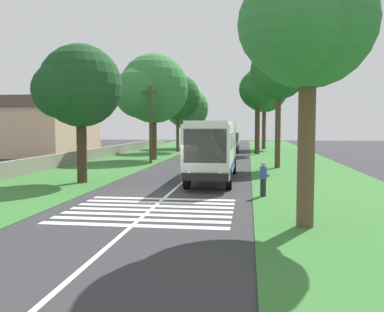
{
  "coord_description": "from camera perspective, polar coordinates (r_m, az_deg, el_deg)",
  "views": [
    {
      "loc": [
        -21.43,
        -3.98,
        3.47
      ],
      "look_at": [
        4.3,
        -0.54,
        1.6
      ],
      "focal_mm": 39.52,
      "sensor_mm": 36.0,
      "label": 1
    }
  ],
  "objects": [
    {
      "name": "ground",
      "position": [
        22.07,
        -2.88,
        -4.93
      ],
      "size": [
        160.0,
        160.0,
        0.0
      ],
      "primitive_type": "plane",
      "color": "#333335"
    },
    {
      "name": "grass_verge_left",
      "position": [
        38.56,
        -10.83,
        -1.09
      ],
      "size": [
        120.0,
        8.0,
        0.04
      ],
      "primitive_type": "cube",
      "color": "#387533",
      "rests_on": "ground"
    },
    {
      "name": "grass_verge_right",
      "position": [
        36.83,
        14.16,
        -1.38
      ],
      "size": [
        120.0,
        8.0,
        0.04
      ],
      "primitive_type": "cube",
      "color": "#387533",
      "rests_on": "ground"
    },
    {
      "name": "centre_line",
      "position": [
        36.81,
        1.37,
        -1.28
      ],
      "size": [
        110.0,
        0.16,
        0.01
      ],
      "primitive_type": "cube",
      "color": "silver",
      "rests_on": "ground"
    },
    {
      "name": "coach_bus",
      "position": [
        26.88,
        2.95,
        1.29
      ],
      "size": [
        11.16,
        2.62,
        3.73
      ],
      "color": "silver",
      "rests_on": "ground"
    },
    {
      "name": "zebra_crossing",
      "position": [
        17.58,
        -5.67,
        -7.27
      ],
      "size": [
        5.85,
        6.8,
        0.01
      ],
      "color": "silver",
      "rests_on": "ground"
    },
    {
      "name": "trailing_car_0",
      "position": [
        44.66,
        4.7,
        0.51
      ],
      "size": [
        4.3,
        1.78,
        1.43
      ],
      "color": "gray",
      "rests_on": "ground"
    },
    {
      "name": "trailing_car_1",
      "position": [
        54.05,
        5.34,
        1.13
      ],
      "size": [
        4.3,
        1.78,
        1.43
      ],
      "color": "black",
      "rests_on": "ground"
    },
    {
      "name": "trailing_minibus_0",
      "position": [
        65.07,
        5.44,
        2.41
      ],
      "size": [
        6.0,
        2.14,
        2.53
      ],
      "color": "#BFB299",
      "rests_on": "ground"
    },
    {
      "name": "roadside_tree_left_0",
      "position": [
        26.31,
        -15.12,
        8.84
      ],
      "size": [
        5.68,
        4.92,
        8.26
      ],
      "color": "#3D2D1E",
      "rests_on": "grass_verge_left"
    },
    {
      "name": "roadside_tree_left_1",
      "position": [
        64.55,
        -0.71,
        6.26
      ],
      "size": [
        7.85,
        6.34,
        9.21
      ],
      "color": "brown",
      "rests_on": "grass_verge_left"
    },
    {
      "name": "roadside_tree_left_2",
      "position": [
        42.88,
        -5.51,
        8.79
      ],
      "size": [
        8.32,
        6.95,
        10.6
      ],
      "color": "#4C3826",
      "rests_on": "grass_verge_left"
    },
    {
      "name": "roadside_tree_left_3",
      "position": [
        55.91,
        -2.06,
        7.81
      ],
      "size": [
        6.89,
        5.9,
        10.14
      ],
      "color": "#4C3826",
      "rests_on": "grass_verge_left"
    },
    {
      "name": "roadside_tree_right_0",
      "position": [
        15.07,
        14.85,
        16.45
      ],
      "size": [
        5.75,
        4.53,
        9.1
      ],
      "color": "brown",
      "rests_on": "grass_verge_right"
    },
    {
      "name": "roadside_tree_right_1",
      "position": [
        51.97,
        8.77,
        8.7
      ],
      "size": [
        5.27,
        4.49,
        10.05
      ],
      "color": "#3D2D1E",
      "rests_on": "grass_verge_right"
    },
    {
      "name": "roadside_tree_right_2",
      "position": [
        35.27,
        11.41,
        10.93
      ],
      "size": [
        5.32,
        4.56,
        10.09
      ],
      "color": "#4C3826",
      "rests_on": "grass_verge_right"
    },
    {
      "name": "roadside_tree_right_3",
      "position": [
        63.35,
        9.53,
        8.74
      ],
      "size": [
        8.38,
        6.92,
        12.24
      ],
      "color": "#4C3826",
      "rests_on": "grass_verge_right"
    },
    {
      "name": "utility_pole",
      "position": [
        38.64,
        -5.64,
        4.42
      ],
      "size": [
        0.24,
        1.4,
        7.01
      ],
      "color": "#473828",
      "rests_on": "grass_verge_left"
    },
    {
      "name": "roadside_wall",
      "position": [
        44.35,
        -12.97,
        0.3
      ],
      "size": [
        70.0,
        0.4,
        1.11
      ],
      "primitive_type": "cube",
      "color": "gray",
      "rests_on": "grass_verge_left"
    },
    {
      "name": "roadside_building",
      "position": [
        53.13,
        -18.77,
        3.8
      ],
      "size": [
        13.98,
        8.61,
        6.63
      ],
      "color": "beige",
      "rests_on": "ground"
    },
    {
      "name": "pedestrian",
      "position": [
        20.81,
        9.59,
        -3.01
      ],
      "size": [
        0.34,
        0.34,
        1.69
      ],
      "color": "#26262D",
      "rests_on": "grass_verge_right"
    }
  ]
}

